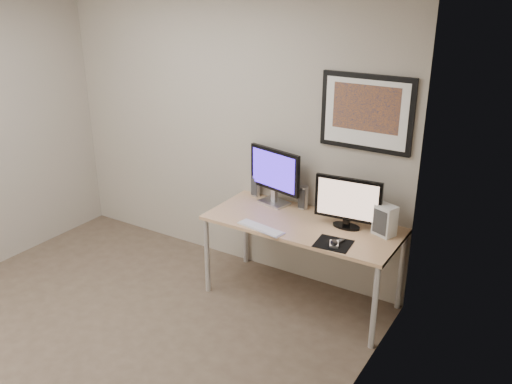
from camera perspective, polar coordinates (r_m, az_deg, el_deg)
floor at (r=4.44m, az=-15.92°, el=-15.10°), size 3.60×3.60×0.00m
room at (r=4.02m, az=-13.65°, el=7.30°), size 3.60×3.60×3.60m
desk at (r=4.49m, az=4.92°, el=-3.97°), size 1.60×0.70×0.73m
framed_art at (r=4.33m, az=11.53°, el=8.18°), size 0.75×0.04×0.60m
monitor_large at (r=4.71m, az=1.96°, el=1.91°), size 0.54×0.23×0.50m
monitor_tv at (r=4.32m, az=9.64°, el=-1.00°), size 0.54×0.15×0.42m
speaker_left at (r=4.95m, az=-0.00°, el=0.71°), size 0.09×0.09×0.20m
speaker_right at (r=4.69m, az=5.01°, el=-0.56°), size 0.09×0.09×0.20m
keyboard at (r=4.33m, az=0.51°, el=-3.80°), size 0.43×0.18×0.01m
mousepad at (r=4.14m, az=8.14°, el=-5.40°), size 0.29×0.26×0.00m
mouse at (r=4.10m, az=8.22°, el=-5.34°), size 0.10×0.12×0.04m
remote at (r=4.14m, az=8.53°, el=-5.28°), size 0.07×0.16×0.02m
fan_unit at (r=4.30m, az=13.42°, el=-2.91°), size 0.19×0.17×0.25m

